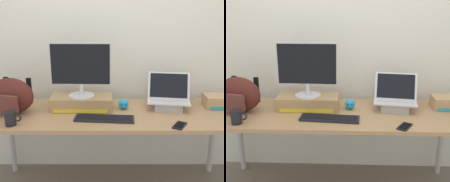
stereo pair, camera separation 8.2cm
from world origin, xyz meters
The scene contains 11 objects.
back_wall centered at (0.00, 0.44, 1.30)m, with size 7.00×0.10×2.60m, color silver.
desk centered at (0.00, 0.00, 0.66)m, with size 2.02×0.69×0.72m.
toner_box_yellow centered at (-0.25, 0.09, 0.78)m, with size 0.50×0.23×0.11m.
desktop_monitor centered at (-0.25, 0.09, 1.06)m, with size 0.50×0.21×0.44m.
open_laptop centered at (0.47, 0.09, 0.79)m, with size 0.37×0.28×0.29m.
external_keyboard centered at (-0.06, -0.15, 0.74)m, with size 0.46×0.16×0.02m.
messenger_backpack centered at (-0.80, 0.00, 0.87)m, with size 0.40×0.28×0.29m.
coffee_mug centered at (-0.72, -0.25, 0.78)m, with size 0.12×0.08×0.10m.
cell_phone centered at (0.48, -0.27, 0.73)m, with size 0.13×0.15×0.01m.
plush_toy centered at (0.10, 0.08, 0.77)m, with size 0.09×0.09×0.09m.
toner_box_cyan centered at (0.95, 0.13, 0.77)m, with size 0.32×0.18×0.10m.
Camera 1 is at (-0.00, -2.05, 1.53)m, focal length 43.73 mm.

